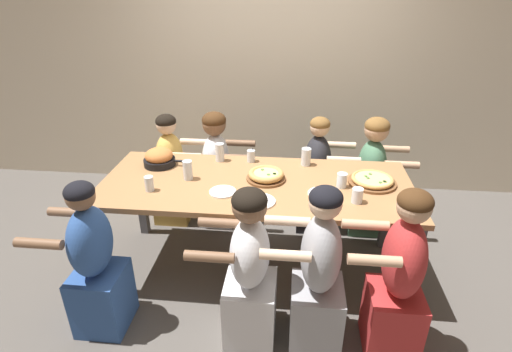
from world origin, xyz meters
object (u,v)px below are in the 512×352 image
at_px(pizza_board_second, 372,180).
at_px(empty_plate_c, 259,201).
at_px(skillet_bowl, 159,158).
at_px(drinking_glass_g, 406,202).
at_px(diner_near_left, 95,266).
at_px(diner_far_right, 370,180).
at_px(diner_far_midleft, 217,173).
at_px(drinking_glass_a, 149,184).
at_px(diner_near_right, 398,282).
at_px(diner_near_center, 249,274).
at_px(diner_near_midright, 318,277).
at_px(drinking_glass_b, 220,153).
at_px(empty_plate_b, 323,194).
at_px(diner_far_midright, 316,180).
at_px(empty_plate_a, 223,192).
at_px(pizza_board_main, 266,175).
at_px(drinking_glass_c, 188,171).
at_px(drinking_glass_e, 306,157).
at_px(drinking_glass_d, 357,196).
at_px(drinking_glass_f, 342,181).
at_px(diner_far_left, 172,174).
at_px(cocktail_glass_blue, 251,156).

xyz_separation_m(pizza_board_second, empty_plate_c, (-0.80, -0.35, -0.02)).
xyz_separation_m(skillet_bowl, empty_plate_c, (0.85, -0.51, -0.06)).
distance_m(drinking_glass_g, diner_near_left, 2.04).
bearing_deg(diner_far_right, diner_far_midleft, -90.00).
distance_m(drinking_glass_a, diner_far_midleft, 1.00).
xyz_separation_m(diner_near_left, diner_near_right, (1.88, -0.00, 0.03)).
height_order(empty_plate_c, diner_near_center, diner_near_center).
distance_m(diner_near_midright, diner_far_midleft, 1.64).
xyz_separation_m(diner_near_left, diner_far_midleft, (0.53, 1.38, 0.02)).
relative_size(drinking_glass_b, diner_near_right, 0.13).
height_order(diner_near_left, diner_near_midright, diner_near_midright).
distance_m(empty_plate_b, diner_near_center, 0.76).
height_order(diner_far_midright, diner_far_midleft, diner_far_midleft).
distance_m(empty_plate_a, drinking_glass_a, 0.52).
relative_size(pizza_board_main, pizza_board_second, 0.84).
xyz_separation_m(pizza_board_main, drinking_glass_c, (-0.58, -0.05, 0.03)).
height_order(skillet_bowl, drinking_glass_e, skillet_bowl).
height_order(drinking_glass_g, diner_near_center, diner_near_center).
xyz_separation_m(empty_plate_c, diner_near_left, (-1.02, -0.40, -0.30)).
distance_m(pizza_board_main, drinking_glass_c, 0.58).
bearing_deg(empty_plate_a, drinking_glass_c, 147.97).
height_order(drinking_glass_a, drinking_glass_d, drinking_glass_a).
xyz_separation_m(diner_far_right, diner_far_midleft, (-1.40, 0.00, 0.00)).
height_order(empty_plate_a, empty_plate_c, same).
distance_m(drinking_glass_f, diner_far_midleft, 1.31).
relative_size(drinking_glass_b, diner_far_midright, 0.14).
distance_m(pizza_board_second, diner_near_midright, 0.90).
relative_size(drinking_glass_b, diner_far_left, 0.14).
height_order(empty_plate_c, drinking_glass_c, drinking_glass_c).
bearing_deg(drinking_glass_f, drinking_glass_b, 158.77).
relative_size(empty_plate_c, cocktail_glass_blue, 1.82).
bearing_deg(empty_plate_b, pizza_board_second, 29.62).
bearing_deg(empty_plate_b, drinking_glass_a, -177.17).
distance_m(diner_far_left, diner_near_right, 2.26).
distance_m(diner_far_left, diner_far_midright, 1.36).
bearing_deg(diner_far_midright, diner_far_right, 90.00).
distance_m(pizza_board_second, diner_far_right, 0.70).
xyz_separation_m(drinking_glass_b, diner_far_left, (-0.54, 0.33, -0.37)).
xyz_separation_m(drinking_glass_a, diner_far_left, (-0.14, 0.89, -0.36)).
bearing_deg(diner_near_midright, pizza_board_main, 27.11).
bearing_deg(pizza_board_second, diner_far_right, 79.33).
height_order(pizza_board_main, drinking_glass_f, drinking_glass_f).
bearing_deg(drinking_glass_c, empty_plate_c, -27.36).
distance_m(drinking_glass_a, diner_far_left, 0.97).
bearing_deg(diner_far_midright, diner_near_center, -18.35).
height_order(empty_plate_a, diner_near_left, diner_near_left).
relative_size(pizza_board_second, drinking_glass_c, 2.38).
relative_size(pizza_board_second, drinking_glass_a, 3.21).
distance_m(drinking_glass_b, drinking_glass_g, 1.48).
height_order(diner_near_center, diner_near_midright, diner_near_midright).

